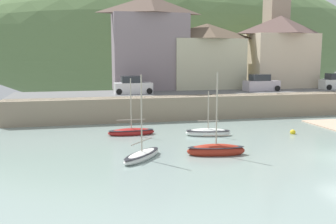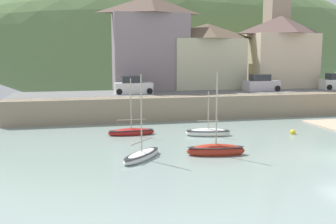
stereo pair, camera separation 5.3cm
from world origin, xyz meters
The scene contains 13 objects.
quay_seawall centered at (0.00, 17.50, 1.36)m, with size 48.00×9.40×2.40m.
hillside_backdrop centered at (1.13, 55.20, 9.28)m, with size 80.00×44.00×26.51m.
waterfront_building_left centered at (-8.23, 25.20, 8.08)m, with size 9.23×4.34×11.17m.
waterfront_building_centre centered at (-1.04, 25.20, 6.49)m, with size 9.20×4.81×8.04m.
waterfront_building_right centered at (8.95, 25.20, 7.08)m, with size 8.64×6.06×9.20m.
church_with_spire centered at (10.36, 29.20, 10.89)m, with size 3.00×3.00×16.51m.
motorboat_with_cabin centered at (-12.94, 2.45, 0.24)m, with size 3.41×3.81×5.58m.
sailboat_white_hull centered at (-12.60, 10.22, 0.25)m, with size 3.93×1.22×4.89m.
sailboat_nearest_shore centered at (-6.42, 8.52, 0.25)m, with size 3.94×2.08×3.84m.
dinghy_open_wooden centered at (-7.92, 2.38, 0.32)m, with size 4.06×1.69×5.74m.
parked_car_near_slipway centered at (-11.00, 20.70, 3.20)m, with size 4.13×1.82×1.95m.
parked_car_by_wall centered at (4.23, 20.70, 3.20)m, with size 4.21×1.98×1.95m.
mooring_buoy centered at (0.81, 7.52, 0.14)m, with size 0.47×0.47×0.47m.
Camera 1 is at (-16.76, -21.84, 6.71)m, focal length 41.86 mm.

